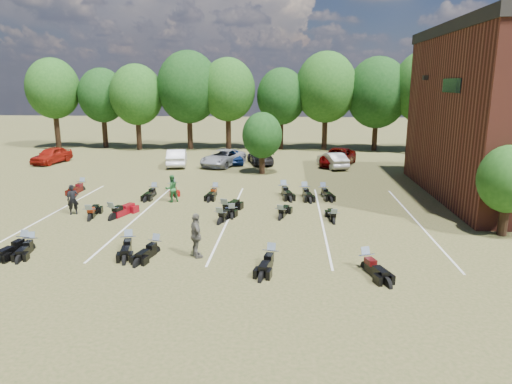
# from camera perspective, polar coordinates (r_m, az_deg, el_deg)

# --- Properties ---
(ground) EXTENTS (160.00, 160.00, 0.00)m
(ground) POSITION_cam_1_polar(r_m,az_deg,el_deg) (21.94, 3.42, -5.55)
(ground) COLOR brown
(ground) RESTS_ON ground
(car_0) EXTENTS (2.45, 4.57, 1.48)m
(car_0) POSITION_cam_1_polar(r_m,az_deg,el_deg) (45.67, -24.19, 4.21)
(car_0) COLOR maroon
(car_0) RESTS_ON ground
(car_1) EXTENTS (2.38, 4.75, 1.50)m
(car_1) POSITION_cam_1_polar(r_m,az_deg,el_deg) (41.02, -9.86, 4.28)
(car_1) COLOR silver
(car_1) RESTS_ON ground
(car_2) EXTENTS (4.07, 5.65, 1.43)m
(car_2) POSITION_cam_1_polar(r_m,az_deg,el_deg) (40.50, -4.14, 4.28)
(car_2) COLOR #92939A
(car_2) RESTS_ON ground
(car_3) EXTENTS (2.95, 4.82, 1.31)m
(car_3) POSITION_cam_1_polar(r_m,az_deg,el_deg) (41.43, 0.53, 4.44)
(car_3) COLOR black
(car_3) RESTS_ON ground
(car_4) EXTENTS (2.56, 4.13, 1.31)m
(car_4) POSITION_cam_1_polar(r_m,az_deg,el_deg) (41.58, -2.95, 4.46)
(car_4) COLOR navy
(car_4) RESTS_ON ground
(car_5) EXTENTS (2.60, 4.33, 1.35)m
(car_5) POSITION_cam_1_polar(r_m,az_deg,el_deg) (40.00, 9.55, 3.96)
(car_5) COLOR #B0B0AB
(car_5) RESTS_ON ground
(car_6) EXTENTS (3.95, 5.90, 1.50)m
(car_6) POSITION_cam_1_polar(r_m,az_deg,el_deg) (41.22, 10.21, 4.32)
(car_6) COLOR #500404
(car_6) RESTS_ON ground
(car_7) EXTENTS (3.55, 5.51, 1.49)m
(car_7) POSITION_cam_1_polar(r_m,az_deg,el_deg) (42.11, 20.93, 3.82)
(car_7) COLOR #313136
(car_7) RESTS_ON ground
(person_black) EXTENTS (0.73, 0.65, 1.68)m
(person_black) POSITION_cam_1_polar(r_m,az_deg,el_deg) (27.26, -21.92, -0.89)
(person_black) COLOR black
(person_black) RESTS_ON ground
(person_green) EXTENTS (1.04, 1.00, 1.69)m
(person_green) POSITION_cam_1_polar(r_m,az_deg,el_deg) (28.42, -10.51, 0.44)
(person_green) COLOR #235E2B
(person_green) RESTS_ON ground
(person_grey) EXTENTS (0.95, 1.21, 1.92)m
(person_grey) POSITION_cam_1_polar(r_m,az_deg,el_deg) (19.19, -7.49, -5.42)
(person_grey) COLOR #5F5B51
(person_grey) RESTS_ON ground
(motorcycle_0) EXTENTS (0.96, 2.27, 1.23)m
(motorcycle_0) POSITION_cam_1_polar(r_m,az_deg,el_deg) (22.59, -26.95, -6.47)
(motorcycle_0) COLOR black
(motorcycle_0) RESTS_ON ground
(motorcycle_1) EXTENTS (0.99, 2.07, 1.11)m
(motorcycle_1) POSITION_cam_1_polar(r_m,az_deg,el_deg) (22.45, -26.21, -6.51)
(motorcycle_1) COLOR black
(motorcycle_1) RESTS_ON ground
(motorcycle_2) EXTENTS (1.17, 2.30, 1.22)m
(motorcycle_2) POSITION_cam_1_polar(r_m,az_deg,el_deg) (20.99, -15.56, -6.93)
(motorcycle_2) COLOR black
(motorcycle_2) RESTS_ON ground
(motorcycle_3) EXTENTS (1.10, 2.16, 1.15)m
(motorcycle_3) POSITION_cam_1_polar(r_m,az_deg,el_deg) (20.30, -12.41, -7.44)
(motorcycle_3) COLOR black
(motorcycle_3) RESTS_ON ground
(motorcycle_4) EXTENTS (1.08, 2.27, 1.21)m
(motorcycle_4) POSITION_cam_1_polar(r_m,az_deg,el_deg) (18.66, 1.85, -9.02)
(motorcycle_4) COLOR black
(motorcycle_4) RESTS_ON ground
(motorcycle_5) EXTENTS (1.39, 2.32, 1.23)m
(motorcycle_5) POSITION_cam_1_polar(r_m,az_deg,el_deg) (18.70, 13.54, -9.36)
(motorcycle_5) COLOR black
(motorcycle_5) RESTS_ON ground
(motorcycle_7) EXTENTS (1.53, 2.59, 1.38)m
(motorcycle_7) POSITION_cam_1_polar(r_m,az_deg,el_deg) (25.71, -17.40, -3.29)
(motorcycle_7) COLOR maroon
(motorcycle_7) RESTS_ON ground
(motorcycle_8) EXTENTS (1.05, 2.30, 1.24)m
(motorcycle_8) POSITION_cam_1_polar(r_m,az_deg,el_deg) (25.99, -20.03, -3.32)
(motorcycle_8) COLOR black
(motorcycle_8) RESTS_ON ground
(motorcycle_9) EXTENTS (1.29, 2.37, 1.26)m
(motorcycle_9) POSITION_cam_1_polar(r_m,az_deg,el_deg) (23.90, -4.48, -3.96)
(motorcycle_9) COLOR black
(motorcycle_9) RESTS_ON ground
(motorcycle_10) EXTENTS (1.46, 2.64, 1.40)m
(motorcycle_10) POSITION_cam_1_polar(r_m,az_deg,el_deg) (25.25, -3.87, -2.99)
(motorcycle_10) COLOR black
(motorcycle_10) RESTS_ON ground
(motorcycle_11) EXTENTS (1.22, 2.27, 1.21)m
(motorcycle_11) POSITION_cam_1_polar(r_m,az_deg,el_deg) (24.79, -3.08, -3.29)
(motorcycle_11) COLOR black
(motorcycle_11) RESTS_ON ground
(motorcycle_12) EXTENTS (1.13, 2.19, 1.17)m
(motorcycle_12) POSITION_cam_1_polar(r_m,az_deg,el_deg) (24.60, 3.08, -3.43)
(motorcycle_12) COLOR black
(motorcycle_12) RESTS_ON ground
(motorcycle_13) EXTENTS (0.76, 2.05, 1.12)m
(motorcycle_13) POSITION_cam_1_polar(r_m,az_deg,el_deg) (24.24, 9.66, -3.86)
(motorcycle_13) COLOR black
(motorcycle_13) RESTS_ON ground
(motorcycle_14) EXTENTS (0.83, 2.25, 1.23)m
(motorcycle_14) POSITION_cam_1_polar(r_m,az_deg,el_deg) (33.27, -20.88, 0.16)
(motorcycle_14) COLOR #400C09
(motorcycle_14) RESTS_ON ground
(motorcycle_15) EXTENTS (1.38, 2.28, 1.21)m
(motorcycle_15) POSITION_cam_1_polar(r_m,az_deg,el_deg) (31.31, -10.34, 0.05)
(motorcycle_15) COLOR maroon
(motorcycle_15) RESTS_ON ground
(motorcycle_16) EXTENTS (0.79, 2.19, 1.21)m
(motorcycle_16) POSITION_cam_1_polar(r_m,az_deg,el_deg) (30.40, -12.61, -0.46)
(motorcycle_16) COLOR black
(motorcycle_16) RESTS_ON ground
(motorcycle_17) EXTENTS (0.87, 2.21, 1.21)m
(motorcycle_17) POSITION_cam_1_polar(r_m,az_deg,el_deg) (29.77, -5.13, -0.47)
(motorcycle_17) COLOR black
(motorcycle_17) RESTS_ON ground
(motorcycle_18) EXTENTS (1.33, 2.54, 1.35)m
(motorcycle_18) POSITION_cam_1_polar(r_m,az_deg,el_deg) (29.94, 3.47, -0.37)
(motorcycle_18) COLOR black
(motorcycle_18) RESTS_ON ground
(motorcycle_19) EXTENTS (1.14, 2.43, 1.30)m
(motorcycle_19) POSITION_cam_1_polar(r_m,az_deg,el_deg) (29.70, 6.07, -0.53)
(motorcycle_19) COLOR black
(motorcycle_19) RESTS_ON ground
(motorcycle_20) EXTENTS (1.18, 2.29, 1.22)m
(motorcycle_20) POSITION_cam_1_polar(r_m,az_deg,el_deg) (29.97, 8.38, -0.47)
(motorcycle_20) COLOR black
(motorcycle_20) RESTS_ON ground
(tree_line) EXTENTS (56.00, 6.00, 9.79)m
(tree_line) POSITION_cam_1_polar(r_m,az_deg,el_deg) (49.77, 2.96, 12.47)
(tree_line) COLOR black
(tree_line) RESTS_ON ground
(young_tree_near_building) EXTENTS (2.80, 2.80, 4.16)m
(young_tree_near_building) POSITION_cam_1_polar(r_m,az_deg,el_deg) (24.43, 29.03, 1.41)
(young_tree_near_building) COLOR black
(young_tree_near_building) RESTS_ON ground
(young_tree_midfield) EXTENTS (3.20, 3.20, 4.70)m
(young_tree_midfield) POSITION_cam_1_polar(r_m,az_deg,el_deg) (36.54, 0.77, 7.09)
(young_tree_midfield) COLOR black
(young_tree_midfield) RESTS_ON ground
(parking_lines) EXTENTS (20.10, 14.00, 0.01)m
(parking_lines) POSITION_cam_1_polar(r_m,az_deg,el_deg) (25.01, -3.35, -3.14)
(parking_lines) COLOR silver
(parking_lines) RESTS_ON ground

